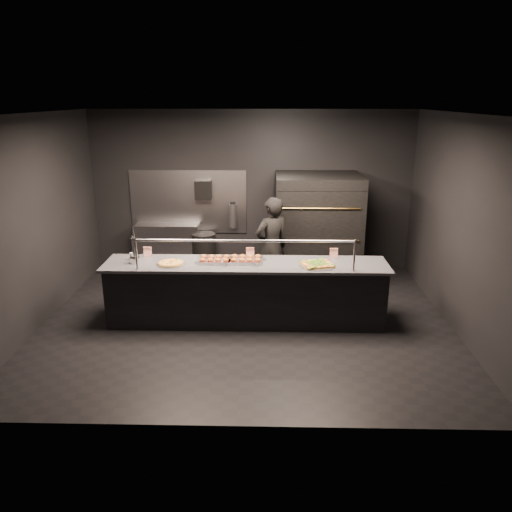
% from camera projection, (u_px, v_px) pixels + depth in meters
% --- Properties ---
extents(room, '(6.04, 6.00, 3.00)m').
position_uv_depth(room, '(244.00, 223.00, 7.06)').
color(room, black).
rests_on(room, ground).
extents(service_counter, '(4.10, 0.78, 1.37)m').
position_uv_depth(service_counter, '(246.00, 292.00, 7.33)').
color(service_counter, black).
rests_on(service_counter, ground).
extents(pizza_oven, '(1.50, 1.23, 1.91)m').
position_uv_depth(pizza_oven, '(317.00, 227.00, 8.96)').
color(pizza_oven, black).
rests_on(pizza_oven, ground).
extents(prep_shelf, '(1.20, 0.35, 0.90)m').
position_uv_depth(prep_shelf, '(168.00, 247.00, 9.58)').
color(prep_shelf, '#99999E').
rests_on(prep_shelf, ground).
extents(towel_dispenser, '(0.30, 0.20, 0.35)m').
position_uv_depth(towel_dispenser, '(203.00, 190.00, 9.30)').
color(towel_dispenser, black).
rests_on(towel_dispenser, room).
extents(fire_extinguisher, '(0.14, 0.14, 0.51)m').
position_uv_depth(fire_extinguisher, '(233.00, 216.00, 9.44)').
color(fire_extinguisher, '#B2B2B7').
rests_on(fire_extinguisher, room).
extents(beer_tap, '(0.15, 0.21, 0.57)m').
position_uv_depth(beer_tap, '(134.00, 252.00, 7.15)').
color(beer_tap, silver).
rests_on(beer_tap, service_counter).
extents(round_pizza, '(0.41, 0.41, 0.03)m').
position_uv_depth(round_pizza, '(171.00, 263.00, 7.14)').
color(round_pizza, silver).
rests_on(round_pizza, service_counter).
extents(slider_tray_a, '(0.57, 0.48, 0.08)m').
position_uv_depth(slider_tray_a, '(215.00, 259.00, 7.26)').
color(slider_tray_a, silver).
rests_on(slider_tray_a, service_counter).
extents(slider_tray_b, '(0.59, 0.51, 0.08)m').
position_uv_depth(slider_tray_b, '(246.00, 259.00, 7.26)').
color(slider_tray_b, silver).
rests_on(slider_tray_b, service_counter).
extents(square_pizza, '(0.52, 0.52, 0.05)m').
position_uv_depth(square_pizza, '(317.00, 264.00, 7.08)').
color(square_pizza, silver).
rests_on(square_pizza, service_counter).
extents(condiment_jar, '(0.16, 0.06, 0.11)m').
position_uv_depth(condiment_jar, '(134.00, 256.00, 7.32)').
color(condiment_jar, silver).
rests_on(condiment_jar, service_counter).
extents(tent_cards, '(2.91, 0.04, 0.15)m').
position_uv_depth(tent_cards, '(244.00, 252.00, 7.44)').
color(tent_cards, white).
rests_on(tent_cards, service_counter).
extents(trash_bin, '(0.45, 0.45, 0.75)m').
position_uv_depth(trash_bin, '(204.00, 253.00, 9.49)').
color(trash_bin, black).
rests_on(trash_bin, ground).
extents(worker, '(0.73, 0.65, 1.67)m').
position_uv_depth(worker, '(272.00, 247.00, 8.27)').
color(worker, black).
rests_on(worker, ground).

